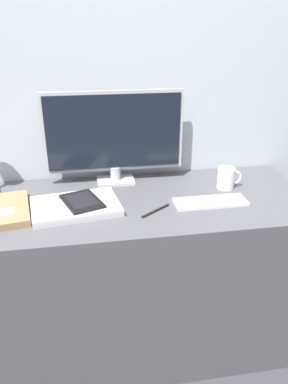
# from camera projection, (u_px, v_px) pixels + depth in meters

# --- Properties ---
(ground_plane) EXTENTS (10.00, 10.00, 0.00)m
(ground_plane) POSITION_uv_depth(u_px,v_px,m) (144.00, 384.00, 1.53)
(ground_plane) COLOR #38383D
(wall_back) EXTENTS (3.60, 0.05, 2.40)m
(wall_back) POSITION_uv_depth(u_px,v_px,m) (121.00, 62.00, 1.55)
(wall_back) COLOR #B2BCC6
(wall_back) RESTS_ON ground_plane
(desk) EXTENTS (1.44, 0.56, 0.71)m
(desk) POSITION_uv_depth(u_px,v_px,m) (134.00, 275.00, 1.61)
(desk) COLOR #4C4C51
(desk) RESTS_ON ground_plane
(monitor) EXTENTS (0.59, 0.11, 0.39)m
(monitor) POSITION_uv_depth(u_px,v_px,m) (114.00, 135.00, 1.56)
(monitor) COLOR #B7B7BC
(monitor) RESTS_ON desk
(keyboard) EXTENTS (0.28, 0.10, 0.01)m
(keyboard) POSITION_uv_depth(u_px,v_px,m) (210.00, 202.00, 1.45)
(keyboard) COLOR silver
(keyboard) RESTS_ON desk
(laptop) EXTENTS (0.35, 0.27, 0.03)m
(laptop) POSITION_uv_depth(u_px,v_px,m) (75.00, 206.00, 1.40)
(laptop) COLOR #BCBCC1
(laptop) RESTS_ON desk
(ereader) EXTENTS (0.18, 0.21, 0.01)m
(ereader) POSITION_uv_depth(u_px,v_px,m) (82.00, 201.00, 1.40)
(ereader) COLOR black
(ereader) RESTS_ON laptop
(notebook) EXTENTS (0.24, 0.30, 0.03)m
(notebook) POSITION_uv_depth(u_px,v_px,m) (0.00, 211.00, 1.36)
(notebook) COLOR #93704C
(notebook) RESTS_ON desk
(coffee_mug) EXTENTS (0.11, 0.07, 0.09)m
(coffee_mug) POSITION_uv_depth(u_px,v_px,m) (226.00, 178.00, 1.57)
(coffee_mug) COLOR white
(coffee_mug) RESTS_ON desk
(pen) EXTENTS (0.12, 0.09, 0.01)m
(pen) POSITION_uv_depth(u_px,v_px,m) (156.00, 211.00, 1.39)
(pen) COLOR black
(pen) RESTS_ON desk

